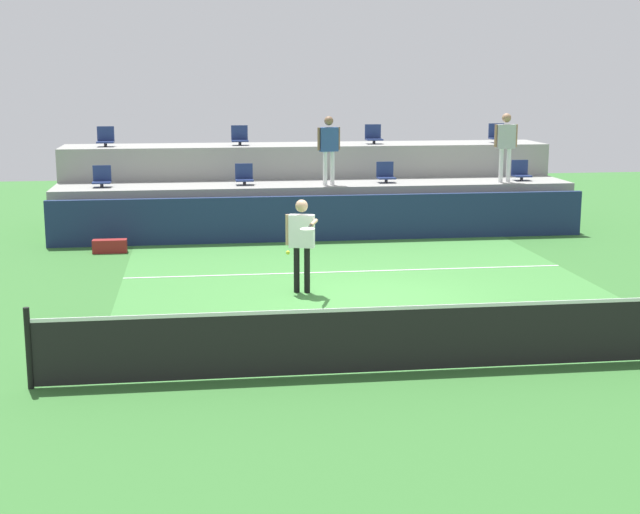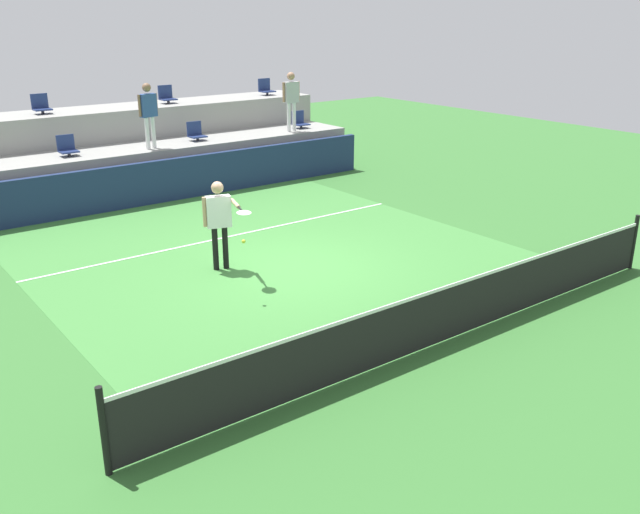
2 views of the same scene
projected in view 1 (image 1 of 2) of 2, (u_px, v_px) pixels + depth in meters
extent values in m
plane|color=#336B2D|center=(370.00, 300.00, 16.31)|extent=(40.00, 40.00, 0.00)
cube|color=#3D7F38|center=(360.00, 287.00, 17.28)|extent=(9.00, 10.00, 0.01)
cube|color=white|center=(348.00, 272.00, 18.64)|extent=(9.00, 0.06, 0.00)
cylinder|color=black|center=(29.00, 348.00, 11.62)|extent=(0.08, 0.08, 1.07)
cube|color=black|center=(427.00, 338.00, 12.34)|extent=(10.40, 0.01, 0.87)
cube|color=white|center=(428.00, 307.00, 12.25)|extent=(10.40, 0.02, 0.05)
cube|color=navy|center=(323.00, 218.00, 22.03)|extent=(13.00, 0.16, 1.10)
cube|color=gray|center=(316.00, 208.00, 23.28)|extent=(13.00, 1.80, 1.25)
cube|color=gray|center=(307.00, 183.00, 24.95)|extent=(13.00, 1.80, 2.10)
cylinder|color=#2D2D33|center=(102.00, 185.00, 22.29)|extent=(0.08, 0.08, 0.10)
cube|color=navy|center=(102.00, 182.00, 22.28)|extent=(0.44, 0.40, 0.04)
cube|color=navy|center=(102.00, 173.00, 22.41)|extent=(0.44, 0.04, 0.38)
cylinder|color=#2D2D33|center=(244.00, 183.00, 22.76)|extent=(0.08, 0.08, 0.10)
cube|color=navy|center=(244.00, 180.00, 22.75)|extent=(0.44, 0.40, 0.04)
cube|color=navy|center=(244.00, 171.00, 22.88)|extent=(0.44, 0.04, 0.38)
cylinder|color=#2D2D33|center=(386.00, 181.00, 23.24)|extent=(0.08, 0.08, 0.10)
cube|color=navy|center=(386.00, 178.00, 23.23)|extent=(0.44, 0.40, 0.04)
cube|color=navy|center=(385.00, 169.00, 23.36)|extent=(0.44, 0.04, 0.38)
cylinder|color=#2D2D33|center=(522.00, 179.00, 23.72)|extent=(0.08, 0.08, 0.10)
cube|color=navy|center=(522.00, 176.00, 23.71)|extent=(0.44, 0.40, 0.04)
cube|color=navy|center=(520.00, 167.00, 23.84)|extent=(0.44, 0.04, 0.38)
cylinder|color=#2D2D33|center=(106.00, 145.00, 23.87)|extent=(0.08, 0.08, 0.10)
cube|color=navy|center=(105.00, 142.00, 23.86)|extent=(0.44, 0.40, 0.04)
cube|color=navy|center=(106.00, 134.00, 23.99)|extent=(0.44, 0.04, 0.38)
cylinder|color=#2D2D33|center=(240.00, 143.00, 24.34)|extent=(0.08, 0.08, 0.10)
cube|color=navy|center=(240.00, 141.00, 24.33)|extent=(0.44, 0.40, 0.04)
cube|color=navy|center=(239.00, 132.00, 24.46)|extent=(0.44, 0.04, 0.38)
cylinder|color=#2D2D33|center=(374.00, 142.00, 24.83)|extent=(0.08, 0.08, 0.10)
cube|color=navy|center=(374.00, 139.00, 24.82)|extent=(0.44, 0.40, 0.04)
cube|color=navy|center=(373.00, 131.00, 24.95)|extent=(0.44, 0.04, 0.38)
cylinder|color=#2D2D33|center=(498.00, 141.00, 25.30)|extent=(0.08, 0.08, 0.10)
cube|color=navy|center=(498.00, 138.00, 25.28)|extent=(0.44, 0.40, 0.04)
cube|color=navy|center=(496.00, 130.00, 25.42)|extent=(0.44, 0.04, 0.38)
cylinder|color=black|center=(297.00, 270.00, 16.82)|extent=(0.14, 0.14, 0.85)
cylinder|color=black|center=(307.00, 270.00, 16.79)|extent=(0.14, 0.14, 0.85)
cube|color=white|center=(302.00, 231.00, 16.66)|extent=(0.49, 0.31, 0.60)
sphere|color=tan|center=(302.00, 206.00, 16.57)|extent=(0.29, 0.29, 0.23)
cylinder|color=tan|center=(287.00, 230.00, 16.70)|extent=(0.09, 0.09, 0.57)
cylinder|color=tan|center=(314.00, 223.00, 16.32)|extent=(0.22, 0.54, 0.07)
cylinder|color=black|center=(310.00, 226.00, 15.96)|extent=(0.11, 0.26, 0.04)
ellipsoid|color=silver|center=(307.00, 229.00, 15.69)|extent=(0.34, 0.38, 0.03)
cylinder|color=white|center=(325.00, 168.00, 22.64)|extent=(0.13, 0.13, 0.84)
cylinder|color=white|center=(332.00, 168.00, 22.71)|extent=(0.13, 0.13, 0.84)
cube|color=#2D4C8C|center=(329.00, 139.00, 22.53)|extent=(0.48, 0.27, 0.59)
sphere|color=#846047|center=(329.00, 121.00, 22.45)|extent=(0.27, 0.27, 0.23)
cylinder|color=#846047|center=(319.00, 139.00, 22.44)|extent=(0.08, 0.08, 0.56)
cylinder|color=#846047|center=(339.00, 138.00, 22.62)|extent=(0.08, 0.08, 0.56)
cylinder|color=white|center=(501.00, 165.00, 23.27)|extent=(0.11, 0.11, 0.86)
cylinder|color=white|center=(508.00, 165.00, 23.29)|extent=(0.11, 0.11, 0.86)
cube|color=#B2B2B7|center=(506.00, 136.00, 23.14)|extent=(0.47, 0.18, 0.61)
sphere|color=#A87A5B|center=(507.00, 118.00, 23.05)|extent=(0.23, 0.23, 0.23)
cylinder|color=#A87A5B|center=(496.00, 136.00, 23.10)|extent=(0.07, 0.07, 0.57)
cylinder|color=#A87A5B|center=(516.00, 136.00, 23.17)|extent=(0.07, 0.07, 0.57)
sphere|color=#CCE033|center=(288.00, 253.00, 15.07)|extent=(0.07, 0.07, 0.07)
cube|color=maroon|center=(110.00, 246.00, 20.63)|extent=(0.76, 0.28, 0.30)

